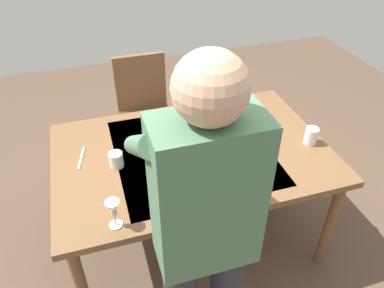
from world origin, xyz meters
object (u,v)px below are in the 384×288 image
(chair_near, at_px, (144,106))
(dinner_plate_far, at_px, (189,130))
(wine_glass_left, at_px, (113,209))
(water_cup_far_left, at_px, (209,108))
(person_server, at_px, (204,234))
(water_cup_near_right, at_px, (116,160))
(water_cup_near_left, at_px, (311,136))
(dining_table, at_px, (192,159))
(wine_glass_right, at_px, (237,167))
(dinner_plate_near, at_px, (258,149))
(serving_bowl_pasta, at_px, (181,179))
(wine_bottle, at_px, (242,110))

(chair_near, height_order, dinner_plate_far, chair_near)
(wine_glass_left, height_order, water_cup_far_left, wine_glass_left)
(person_server, bearing_deg, water_cup_near_right, -72.93)
(person_server, relative_size, water_cup_near_left, 16.46)
(dining_table, height_order, dinner_plate_far, dinner_plate_far)
(chair_near, bearing_deg, wine_glass_right, 101.63)
(person_server, distance_m, water_cup_far_left, 1.23)
(wine_glass_left, height_order, wine_glass_right, same)
(person_server, height_order, dinner_plate_near, person_server)
(person_server, bearing_deg, serving_bowl_pasta, -96.57)
(wine_glass_right, height_order, dinner_plate_near, wine_glass_right)
(wine_glass_right, height_order, water_cup_near_left, wine_glass_right)
(person_server, distance_m, water_cup_near_left, 1.12)
(serving_bowl_pasta, bearing_deg, dinner_plate_far, -111.73)
(water_cup_far_left, relative_size, serving_bowl_pasta, 0.29)
(person_server, bearing_deg, dinner_plate_far, -103.75)
(chair_near, distance_m, dinner_plate_far, 0.75)
(dining_table, xyz_separation_m, water_cup_near_left, (-0.70, 0.13, 0.12))
(chair_near, xyz_separation_m, water_cup_far_left, (-0.34, 0.55, 0.24))
(person_server, relative_size, dinner_plate_far, 7.34)
(dining_table, relative_size, wine_glass_right, 10.47)
(person_server, bearing_deg, dinner_plate_near, -129.86)
(chair_near, bearing_deg, wine_glass_left, 73.89)
(chair_near, relative_size, wine_glass_left, 6.03)
(water_cup_near_right, relative_size, dinner_plate_near, 0.38)
(chair_near, distance_m, water_cup_near_right, 1.00)
(water_cup_far_left, xyz_separation_m, dinner_plate_near, (-0.14, 0.46, -0.04))
(wine_bottle, xyz_separation_m, wine_glass_right, (0.24, 0.50, -0.01))
(wine_bottle, distance_m, water_cup_near_right, 0.84)
(wine_glass_right, relative_size, water_cup_near_right, 1.74)
(chair_near, height_order, serving_bowl_pasta, chair_near)
(dining_table, height_order, water_cup_near_right, water_cup_near_right)
(wine_glass_right, bearing_deg, wine_bottle, -115.96)
(water_cup_near_left, bearing_deg, water_cup_far_left, -45.86)
(water_cup_far_left, bearing_deg, wine_glass_right, 82.64)
(wine_glass_left, bearing_deg, serving_bowl_pasta, -153.77)
(wine_glass_right, xyz_separation_m, dinner_plate_near, (-0.23, -0.22, -0.10))
(water_cup_near_left, bearing_deg, dinner_plate_near, -4.73)
(water_cup_far_left, xyz_separation_m, serving_bowl_pasta, (0.36, 0.60, -0.01))
(water_cup_far_left, bearing_deg, dinner_plate_far, 40.22)
(serving_bowl_pasta, bearing_deg, dining_table, -118.40)
(water_cup_near_left, bearing_deg, serving_bowl_pasta, 8.03)
(dinner_plate_near, bearing_deg, water_cup_near_right, -7.11)
(person_server, distance_m, water_cup_near_right, 0.84)
(water_cup_near_left, bearing_deg, person_server, 36.08)
(wine_glass_right, bearing_deg, chair_near, -78.37)
(dining_table, relative_size, dinner_plate_far, 6.88)
(dining_table, relative_size, dinner_plate_near, 6.88)
(dinner_plate_near, bearing_deg, chair_near, -64.42)
(chair_near, xyz_separation_m, dinner_plate_far, (-0.16, 0.71, 0.20))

